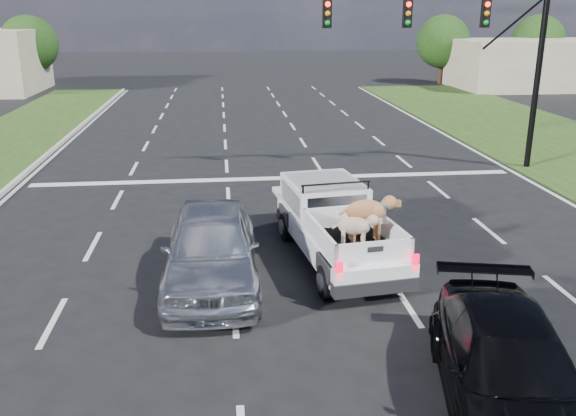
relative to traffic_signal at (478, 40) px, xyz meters
name	(u,v)px	position (x,y,z in m)	size (l,w,h in m)	color
ground	(322,308)	(-7.20, -10.50, -4.73)	(160.00, 160.00, 0.00)	black
road_markings	(287,208)	(-7.20, -3.94, -4.72)	(17.75, 60.00, 0.01)	silver
traffic_signal	(478,40)	(0.00, 0.00, 0.00)	(9.11, 0.31, 7.00)	black
building_right	(536,64)	(14.80, 23.50, -2.93)	(12.00, 7.00, 3.60)	#C3B695
tree_far_c	(29,44)	(-23.20, 27.50, -1.44)	(4.20, 4.20, 5.40)	#332114
tree_far_d	(443,42)	(8.80, 27.50, -1.44)	(4.20, 4.20, 5.40)	#332114
tree_far_e	(538,41)	(16.80, 27.50, -1.44)	(4.20, 4.20, 5.40)	#332114
pickup_truck	(336,223)	(-6.45, -7.96, -3.83)	(2.45, 5.23, 1.89)	black
silver_sedan	(211,248)	(-9.40, -9.09, -3.88)	(2.00, 4.97, 1.69)	silver
black_coupe	(509,369)	(-5.00, -14.02, -4.02)	(1.98, 4.86, 1.41)	black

